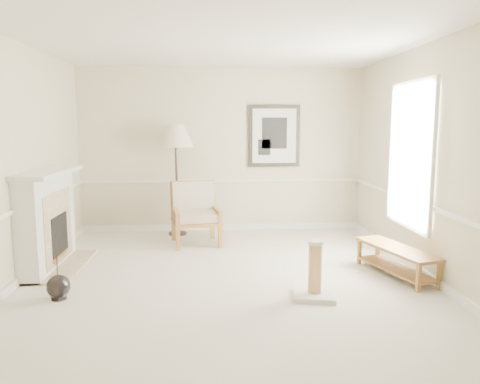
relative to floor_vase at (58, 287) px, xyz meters
name	(u,v)px	position (x,y,z in m)	size (l,w,h in m)	color
ground	(226,278)	(1.85, 0.61, -0.14)	(5.50, 5.50, 0.00)	silver
room	(237,127)	(1.99, 0.68, 1.73)	(5.04, 5.54, 2.92)	beige
fireplace	(48,220)	(-0.49, 1.21, 0.50)	(0.64, 1.64, 1.31)	white
floor_vase	(58,287)	(0.00, 0.00, 0.00)	(0.26, 0.26, 0.75)	black
armchair	(195,210)	(1.41, 2.43, 0.39)	(0.87, 0.91, 0.99)	olive
floor_lamp	(176,139)	(1.08, 3.01, 1.52)	(0.66, 0.66, 1.90)	black
bench	(396,257)	(4.00, 0.57, 0.11)	(0.73, 1.35, 0.37)	olive
scratching_post	(315,279)	(2.81, -0.10, 0.06)	(0.53, 0.53, 0.64)	silver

